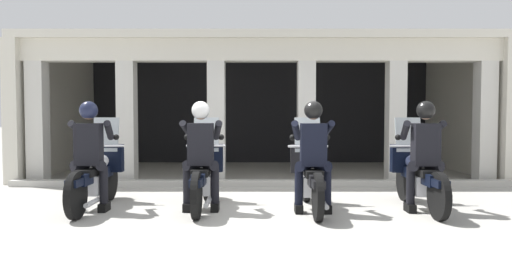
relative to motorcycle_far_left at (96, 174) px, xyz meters
The scene contains 11 objects.
ground_plane 3.81m from the motorcycle_far_left, 50.64° to the left, with size 80.00×80.00×0.00m, color #A8A59E.
station_building 5.63m from the motorcycle_far_left, 62.67° to the left, with size 10.23×4.67×3.07m.
kerb_strip 3.25m from the motorcycle_far_left, 39.19° to the left, with size 9.73×0.24×0.12m, color #B7B5AD.
motorcycle_far_left is the anchor object (origin of this frame).
police_officer_far_left 0.52m from the motorcycle_far_left, 90.26° to the right, with size 0.63×0.61×1.58m.
motorcycle_center_left 1.60m from the motorcycle_far_left, ahead, with size 0.62×2.04×1.35m.
police_officer_center_left 1.68m from the motorcycle_far_left, ahead, with size 0.63×0.61×1.58m.
motorcycle_center_right 3.20m from the motorcycle_far_left, ahead, with size 0.62×2.04×1.35m.
police_officer_center_right 3.25m from the motorcycle_far_left, ahead, with size 0.63×0.61×1.58m.
motorcycle_far_right 4.79m from the motorcycle_far_left, ahead, with size 0.62×2.04×1.35m.
police_officer_far_right 4.82m from the motorcycle_far_left, ahead, with size 0.63×0.61×1.58m.
Camera 1 is at (-0.01, -6.82, 1.40)m, focal length 32.50 mm.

